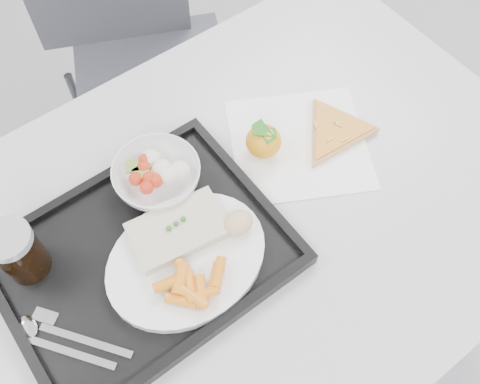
% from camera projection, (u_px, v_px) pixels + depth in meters
% --- Properties ---
extents(table, '(1.20, 0.80, 0.75)m').
position_uv_depth(table, '(229.00, 236.00, 0.98)').
color(table, silver).
rests_on(table, ground).
extents(chair, '(0.56, 0.57, 0.93)m').
position_uv_depth(chair, '(134.00, 40.00, 1.43)').
color(chair, '#393A40').
rests_on(chair, ground).
extents(tray, '(0.45, 0.35, 0.03)m').
position_uv_depth(tray, '(144.00, 257.00, 0.88)').
color(tray, black).
rests_on(tray, table).
extents(dinner_plate, '(0.27, 0.27, 0.02)m').
position_uv_depth(dinner_plate, '(187.00, 259.00, 0.86)').
color(dinner_plate, white).
rests_on(dinner_plate, tray).
extents(fish_fillet, '(0.17, 0.12, 0.03)m').
position_uv_depth(fish_fillet, '(179.00, 230.00, 0.87)').
color(fish_fillet, beige).
rests_on(fish_fillet, dinner_plate).
extents(bread_roll, '(0.06, 0.06, 0.03)m').
position_uv_depth(bread_roll, '(238.00, 223.00, 0.86)').
color(bread_roll, '#D1B57F').
rests_on(bread_roll, dinner_plate).
extents(salad_bowl, '(0.15, 0.15, 0.05)m').
position_uv_depth(salad_bowl, '(157.00, 176.00, 0.92)').
color(salad_bowl, white).
rests_on(salad_bowl, tray).
extents(cola_glass, '(0.07, 0.07, 0.11)m').
position_uv_depth(cola_glass, '(18.00, 251.00, 0.81)').
color(cola_glass, black).
rests_on(cola_glass, tray).
extents(cutlery, '(0.13, 0.16, 0.01)m').
position_uv_depth(cutlery, '(58.00, 337.00, 0.80)').
color(cutlery, silver).
rests_on(cutlery, tray).
extents(napkin, '(0.33, 0.33, 0.00)m').
position_uv_depth(napkin, '(299.00, 144.00, 1.00)').
color(napkin, white).
rests_on(napkin, table).
extents(tangerine, '(0.08, 0.08, 0.07)m').
position_uv_depth(tangerine, '(264.00, 141.00, 0.96)').
color(tangerine, orange).
rests_on(tangerine, napkin).
extents(pizza_slice, '(0.24, 0.24, 0.02)m').
position_uv_depth(pizza_slice, '(335.00, 131.00, 1.00)').
color(pizza_slice, tan).
rests_on(pizza_slice, napkin).
extents(carrot_pile, '(0.12, 0.09, 0.03)m').
position_uv_depth(carrot_pile, '(191.00, 285.00, 0.81)').
color(carrot_pile, orange).
rests_on(carrot_pile, dinner_plate).
extents(salad_contents, '(0.10, 0.09, 0.03)m').
position_uv_depth(salad_contents, '(157.00, 171.00, 0.91)').
color(salad_contents, red).
rests_on(salad_contents, salad_bowl).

